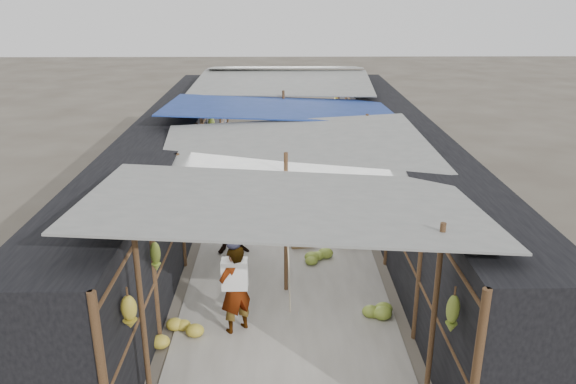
{
  "coord_description": "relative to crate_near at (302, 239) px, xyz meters",
  "views": [
    {
      "loc": [
        -0.1,
        -5.97,
        5.17
      ],
      "look_at": [
        0.06,
        4.79,
        1.25
      ],
      "focal_mm": 35.0,
      "sensor_mm": 36.0,
      "label": 1
    }
  ],
  "objects": [
    {
      "name": "vendor_seated",
      "position": [
        1.33,
        5.48,
        0.28
      ],
      "size": [
        0.42,
        0.61,
        0.87
      ],
      "primitive_type": "imported",
      "rotation": [
        0.0,
        0.0,
        -1.76
      ],
      "color": "#4A4540",
      "rests_on": "ground"
    },
    {
      "name": "shopper_blue",
      "position": [
        -1.34,
        -0.32,
        0.7
      ],
      "size": [
        0.91,
        0.76,
        1.71
      ],
      "primitive_type": "imported",
      "rotation": [
        0.0,
        0.0,
        0.14
      ],
      "color": "#215CA5",
      "rests_on": "ground"
    },
    {
      "name": "market_canopy",
      "position": [
        -0.34,
        1.94,
        2.26
      ],
      "size": [
        5.62,
        15.2,
        2.77
      ],
      "color": "brown",
      "rests_on": "ground"
    },
    {
      "name": "vendor_elderly",
      "position": [
        -1.17,
        -3.15,
        0.6
      ],
      "size": [
        0.65,
        0.61,
        1.5
      ],
      "primitive_type": "imported",
      "rotation": [
        0.0,
        0.0,
        3.78
      ],
      "color": "white",
      "rests_on": "ground"
    },
    {
      "name": "stall_left",
      "position": [
        -3.07,
        1.61,
        1.0
      ],
      "size": [
        1.4,
        15.0,
        2.3
      ],
      "primitive_type": "cube",
      "color": "black",
      "rests_on": "ground"
    },
    {
      "name": "black_basin",
      "position": [
        1.33,
        3.78,
        -0.06
      ],
      "size": [
        0.59,
        0.59,
        0.18
      ],
      "primitive_type": "cylinder",
      "color": "black",
      "rests_on": "ground"
    },
    {
      "name": "crate_mid",
      "position": [
        0.94,
        0.14,
        0.01
      ],
      "size": [
        0.67,
        0.61,
        0.33
      ],
      "primitive_type": "cube",
      "rotation": [
        0.0,
        0.0,
        0.38
      ],
      "color": "#846243",
      "rests_on": "ground"
    },
    {
      "name": "crate_back",
      "position": [
        -0.68,
        3.03,
        -0.01
      ],
      "size": [
        0.51,
        0.43,
        0.3
      ],
      "primitive_type": "cube",
      "rotation": [
        0.0,
        0.0,
        -0.13
      ],
      "color": "#846243",
      "rests_on": "ground"
    },
    {
      "name": "aisle_slab",
      "position": [
        -0.37,
        1.61,
        -0.14
      ],
      "size": [
        3.6,
        16.0,
        0.02
      ],
      "primitive_type": "cube",
      "color": "#9E998E",
      "rests_on": "ground"
    },
    {
      "name": "hanging_bananas",
      "position": [
        -0.39,
        1.68,
        1.51
      ],
      "size": [
        3.95,
        13.84,
        0.81
      ],
      "color": "gold",
      "rests_on": "ground"
    },
    {
      "name": "crate_near",
      "position": [
        0.0,
        0.0,
        0.0
      ],
      "size": [
        0.56,
        0.47,
        0.31
      ],
      "primitive_type": "cube",
      "rotation": [
        0.0,
        0.0,
        0.13
      ],
      "color": "#846243",
      "rests_on": "ground"
    },
    {
      "name": "stall_right",
      "position": [
        2.33,
        1.61,
        1.0
      ],
      "size": [
        1.4,
        15.0,
        2.3
      ],
      "primitive_type": "cube",
      "color": "black",
      "rests_on": "ground"
    },
    {
      "name": "floor_bananas",
      "position": [
        -0.42,
        0.34,
        -0.0
      ],
      "size": [
        4.02,
        9.13,
        0.34
      ],
      "color": "olive",
      "rests_on": "ground"
    }
  ]
}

